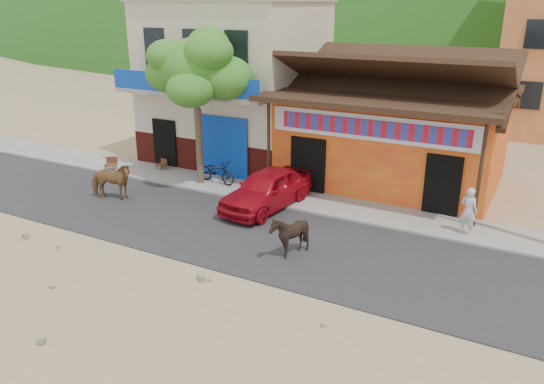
{
  "coord_description": "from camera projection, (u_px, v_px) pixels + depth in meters",
  "views": [
    {
      "loc": [
        7.61,
        -10.67,
        6.98
      ],
      "look_at": [
        0.19,
        3.0,
        1.4
      ],
      "focal_mm": 35.0,
      "sensor_mm": 36.0,
      "label": 1
    }
  ],
  "objects": [
    {
      "name": "red_car",
      "position": [
        267.0,
        189.0,
        18.77
      ],
      "size": [
        2.11,
        4.28,
        1.4
      ],
      "primitive_type": "imported",
      "rotation": [
        0.0,
        0.0,
        -0.11
      ],
      "color": "#A80C1A",
      "rests_on": "road"
    },
    {
      "name": "ground",
      "position": [
        214.0,
        271.0,
        14.6
      ],
      "size": [
        120.0,
        120.0,
        0.0
      ],
      "primitive_type": "plane",
      "color": "#9E825B",
      "rests_on": "ground"
    },
    {
      "name": "tree",
      "position": [
        198.0,
        109.0,
        20.41
      ],
      "size": [
        3.0,
        3.0,
        6.0
      ],
      "primitive_type": null,
      "color": "#2D721E",
      "rests_on": "sidewalk"
    },
    {
      "name": "cafe_chair_left",
      "position": [
        161.0,
        160.0,
        22.99
      ],
      "size": [
        0.44,
        0.44,
        0.81
      ],
      "primitive_type": null,
      "rotation": [
        0.0,
        0.0,
        -0.17
      ],
      "color": "#492318",
      "rests_on": "sidewalk"
    },
    {
      "name": "cafe_building",
      "position": [
        236.0,
        83.0,
        24.16
      ],
      "size": [
        7.0,
        6.0,
        7.0
      ],
      "primitive_type": "cube",
      "color": "beige",
      "rests_on": "ground"
    },
    {
      "name": "pedestrian",
      "position": [
        469.0,
        211.0,
        16.46
      ],
      "size": [
        0.64,
        0.52,
        1.51
      ],
      "primitive_type": "imported",
      "rotation": [
        0.0,
        0.0,
        2.82
      ],
      "color": "silver",
      "rests_on": "sidewalk"
    },
    {
      "name": "scooter",
      "position": [
        217.0,
        171.0,
        21.22
      ],
      "size": [
        1.86,
        0.85,
        0.94
      ],
      "primitive_type": "imported",
      "rotation": [
        0.0,
        0.0,
        1.44
      ],
      "color": "black",
      "rests_on": "sidewalk"
    },
    {
      "name": "dance_club",
      "position": [
        394.0,
        138.0,
        21.37
      ],
      "size": [
        8.0,
        6.0,
        3.6
      ],
      "primitive_type": "cube",
      "color": "orange",
      "rests_on": "ground"
    },
    {
      "name": "cafe_chair_right",
      "position": [
        110.0,
        159.0,
        22.82
      ],
      "size": [
        0.64,
        0.64,
        1.01
      ],
      "primitive_type": null,
      "rotation": [
        0.0,
        0.0,
        0.52
      ],
      "color": "#4D2A19",
      "rests_on": "sidewalk"
    },
    {
      "name": "cow_tan",
      "position": [
        111.0,
        181.0,
        19.56
      ],
      "size": [
        1.85,
        1.32,
        1.43
      ],
      "primitive_type": "imported",
      "rotation": [
        0.0,
        0.0,
        1.93
      ],
      "color": "brown",
      "rests_on": "road"
    },
    {
      "name": "cow_dark",
      "position": [
        289.0,
        235.0,
        15.19
      ],
      "size": [
        1.52,
        1.46,
        1.3
      ],
      "primitive_type": "imported",
      "rotation": [
        0.0,
        0.0,
        -1.1
      ],
      "color": "black",
      "rests_on": "road"
    },
    {
      "name": "sidewalk",
      "position": [
        306.0,
        201.0,
        19.55
      ],
      "size": [
        60.0,
        2.0,
        0.12
      ],
      "primitive_type": "cube",
      "color": "gray",
      "rests_on": "ground"
    },
    {
      "name": "road",
      "position": [
        259.0,
        237.0,
        16.66
      ],
      "size": [
        60.0,
        5.0,
        0.04
      ],
      "primitive_type": "cube",
      "color": "#28282B",
      "rests_on": "ground"
    }
  ]
}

